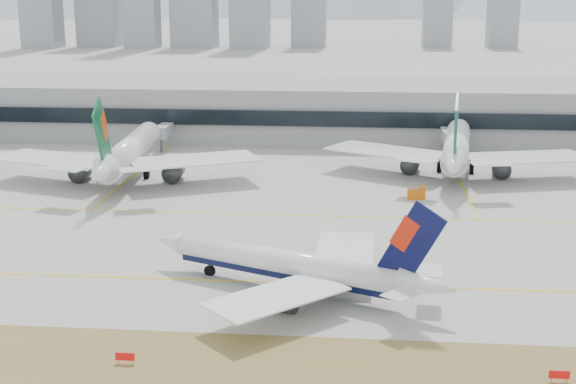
# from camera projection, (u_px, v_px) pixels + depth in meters

# --- Properties ---
(ground) EXTENTS (3000.00, 3000.00, 0.00)m
(ground) POSITION_uv_depth(u_px,v_px,m) (271.00, 270.00, 119.39)
(ground) COLOR gray
(ground) RESTS_ON ground
(taxiing_airliner) EXTENTS (43.64, 36.99, 15.50)m
(taxiing_airliner) POSITION_uv_depth(u_px,v_px,m) (296.00, 267.00, 109.82)
(taxiing_airliner) COLOR white
(taxiing_airliner) RESTS_ON ground
(widebody_eva) EXTENTS (59.62, 58.42, 21.29)m
(widebody_eva) POSITION_uv_depth(u_px,v_px,m) (128.00, 154.00, 174.76)
(widebody_eva) COLOR white
(widebody_eva) RESTS_ON ground
(widebody_cathay) EXTENTS (58.93, 58.13, 21.19)m
(widebody_cathay) POSITION_uv_depth(u_px,v_px,m) (456.00, 149.00, 180.27)
(widebody_cathay) COLOR white
(widebody_cathay) RESTS_ON ground
(terminal) EXTENTS (280.00, 43.10, 15.00)m
(terminal) POSITION_uv_depth(u_px,v_px,m) (316.00, 108.00, 228.35)
(terminal) COLOR gray
(terminal) RESTS_ON ground
(hold_sign_left) EXTENTS (2.20, 0.15, 1.35)m
(hold_sign_left) POSITION_uv_depth(u_px,v_px,m) (125.00, 357.00, 89.43)
(hold_sign_left) COLOR red
(hold_sign_left) RESTS_ON ground
(hold_sign_right) EXTENTS (2.20, 0.15, 1.35)m
(hold_sign_right) POSITION_uv_depth(u_px,v_px,m) (559.00, 375.00, 85.26)
(hold_sign_right) COLOR red
(hold_sign_right) RESTS_ON ground
(gse_c) EXTENTS (3.55, 2.00, 2.60)m
(gse_c) POSITION_uv_depth(u_px,v_px,m) (417.00, 194.00, 159.64)
(gse_c) COLOR #D65F0B
(gse_c) RESTS_ON ground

